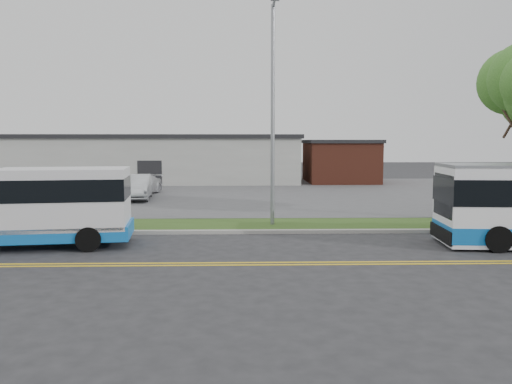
{
  "coord_description": "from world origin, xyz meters",
  "views": [
    {
      "loc": [
        1.72,
        -19.14,
        3.79
      ],
      "look_at": [
        2.26,
        2.27,
        1.6
      ],
      "focal_mm": 35.0,
      "sensor_mm": 36.0,
      "label": 1
    }
  ],
  "objects_px": {
    "parked_car_a": "(137,187)",
    "parked_car_b": "(140,185)",
    "streetlight_near": "(273,108)",
    "shuttle_bus": "(42,205)"
  },
  "relations": [
    {
      "from": "parked_car_b",
      "to": "shuttle_bus",
      "type": "bearing_deg",
      "value": -75.75
    },
    {
      "from": "streetlight_near",
      "to": "parked_car_b",
      "type": "relative_size",
      "value": 2.09
    },
    {
      "from": "shuttle_bus",
      "to": "parked_car_a",
      "type": "relative_size",
      "value": 1.6
    },
    {
      "from": "parked_car_a",
      "to": "parked_car_b",
      "type": "distance_m",
      "value": 2.78
    },
    {
      "from": "streetlight_near",
      "to": "parked_car_a",
      "type": "bearing_deg",
      "value": 129.22
    },
    {
      "from": "streetlight_near",
      "to": "parked_car_a",
      "type": "relative_size",
      "value": 2.0
    },
    {
      "from": "shuttle_bus",
      "to": "parked_car_b",
      "type": "distance_m",
      "value": 16.65
    },
    {
      "from": "streetlight_near",
      "to": "shuttle_bus",
      "type": "bearing_deg",
      "value": -154.91
    },
    {
      "from": "parked_car_a",
      "to": "parked_car_b",
      "type": "relative_size",
      "value": 1.05
    },
    {
      "from": "parked_car_a",
      "to": "parked_car_b",
      "type": "height_order",
      "value": "parked_car_a"
    }
  ]
}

